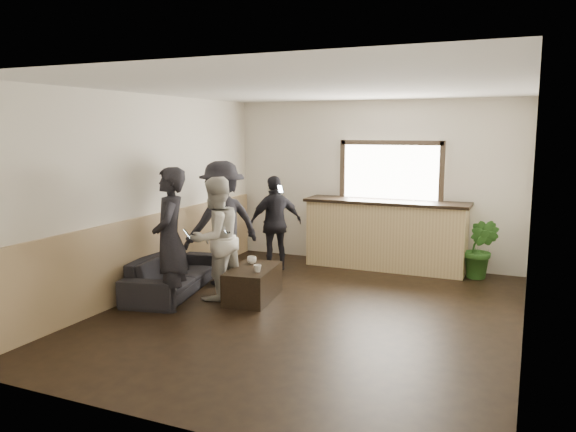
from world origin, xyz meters
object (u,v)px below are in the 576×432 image
at_px(person_d, 275,223).
at_px(potted_plant, 481,249).
at_px(coffee_table, 253,284).
at_px(bar_counter, 386,230).
at_px(cup_b, 258,268).
at_px(cup_a, 252,260).
at_px(person_b, 215,238).
at_px(person_c, 222,223).
at_px(sofa, 172,273).
at_px(person_a, 170,239).

bearing_deg(person_d, potted_plant, 146.61).
distance_m(coffee_table, potted_plant, 3.64).
xyz_separation_m(bar_counter, coffee_table, (-1.23, -2.46, -0.42)).
bearing_deg(potted_plant, cup_b, -135.48).
bearing_deg(potted_plant, cup_a, -143.22).
bearing_deg(person_b, person_c, -139.11).
relative_size(sofa, coffee_table, 1.91).
height_order(cup_a, person_a, person_a).
xyz_separation_m(coffee_table, person_d, (-0.41, 1.63, 0.56)).
bearing_deg(cup_b, potted_plant, 44.52).
height_order(coffee_table, person_c, person_c).
height_order(person_b, person_c, person_c).
relative_size(person_a, person_c, 0.99).
distance_m(bar_counter, cup_a, 2.63).
bearing_deg(bar_counter, potted_plant, -3.55).
distance_m(person_a, person_b, 0.71).
height_order(bar_counter, sofa, bar_counter).
height_order(cup_a, cup_b, cup_a).
bearing_deg(potted_plant, bar_counter, 176.45).
bearing_deg(sofa, person_d, -36.64).
distance_m(sofa, person_c, 1.04).
relative_size(coffee_table, person_c, 0.53).
xyz_separation_m(bar_counter, person_b, (-1.72, -2.61, 0.20)).
bearing_deg(sofa, cup_b, -103.21).
xyz_separation_m(cup_a, person_c, (-0.64, 0.30, 0.43)).
height_order(bar_counter, cup_b, bar_counter).
bearing_deg(coffee_table, bar_counter, 63.53).
relative_size(coffee_table, person_b, 0.59).
bearing_deg(coffee_table, potted_plant, 40.75).
relative_size(sofa, cup_a, 14.39).
bearing_deg(person_a, person_d, 144.16).
bearing_deg(potted_plant, person_d, -166.76).
xyz_separation_m(bar_counter, person_d, (-1.64, -0.84, 0.14)).
height_order(bar_counter, person_c, bar_counter).
relative_size(cup_b, person_a, 0.06).
bearing_deg(cup_a, cup_b, -53.65).
height_order(bar_counter, coffee_table, bar_counter).
bearing_deg(cup_b, person_a, -146.51).
bearing_deg(bar_counter, cup_a, -121.11).
height_order(coffee_table, person_d, person_d).
bearing_deg(bar_counter, person_c, -135.82).
relative_size(sofa, person_d, 1.21).
distance_m(sofa, person_a, 1.02).
height_order(cup_a, person_c, person_c).
bearing_deg(cup_a, sofa, -161.50).
bearing_deg(bar_counter, person_a, -121.55).
distance_m(bar_counter, sofa, 3.60).
xyz_separation_m(coffee_table, potted_plant, (2.75, 2.37, 0.26)).
bearing_deg(person_c, sofa, -2.05).
bearing_deg(person_d, person_a, 34.89).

